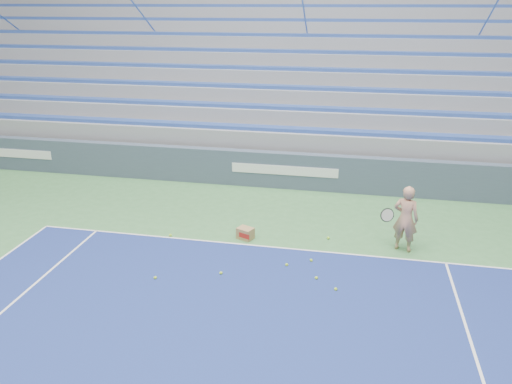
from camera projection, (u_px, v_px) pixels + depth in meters
sponsor_barrier at (285, 170)px, 15.03m from camera, size 30.00×0.32×1.10m
bleachers at (307, 82)px, 19.62m from camera, size 31.00×9.15×7.30m
tennis_player at (405, 219)px, 11.13m from camera, size 0.93×0.88×1.55m
ball_box at (245, 233)px, 11.90m from camera, size 0.44×0.41×0.27m
tennis_ball_0 at (328, 238)px, 11.90m from camera, size 0.07×0.07×0.07m
tennis_ball_1 at (336, 289)px, 9.78m from camera, size 0.07×0.07×0.07m
tennis_ball_2 at (316, 278)px, 10.18m from camera, size 0.07×0.07×0.07m
tennis_ball_3 at (287, 265)px, 10.69m from camera, size 0.07×0.07×0.07m
tennis_ball_4 at (221, 273)px, 10.36m from camera, size 0.07×0.07×0.07m
tennis_ball_5 at (170, 235)px, 12.04m from camera, size 0.07×0.07×0.07m
tennis_ball_6 at (155, 278)px, 10.19m from camera, size 0.07×0.07×0.07m
tennis_ball_7 at (311, 260)px, 10.87m from camera, size 0.07×0.07×0.07m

